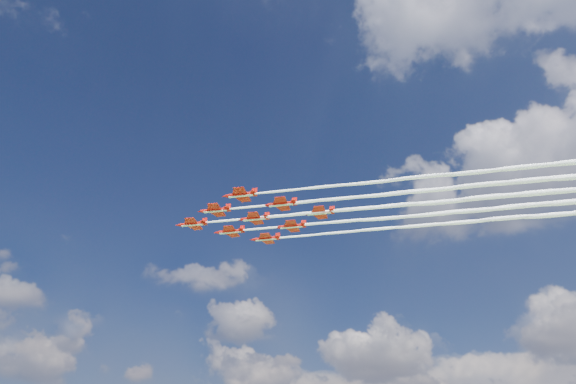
% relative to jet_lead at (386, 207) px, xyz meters
% --- Properties ---
extents(jet_lead, '(106.22, 58.17, 2.41)m').
position_rel_jet_lead_xyz_m(jet_lead, '(0.00, 0.00, 0.00)').
color(jet_lead, red).
extents(jet_row2_port, '(106.22, 58.17, 2.41)m').
position_rel_jet_lead_xyz_m(jet_row2_port, '(11.78, -2.05, 0.00)').
color(jet_row2_port, red).
extents(jet_row2_starb, '(106.22, 58.17, 2.41)m').
position_rel_jet_lead_xyz_m(jet_row2_starb, '(4.93, 10.89, 0.00)').
color(jet_row2_starb, red).
extents(jet_row3_port, '(106.22, 58.17, 2.41)m').
position_rel_jet_lead_xyz_m(jet_row3_port, '(23.55, -4.09, 0.00)').
color(jet_row3_port, red).
extents(jet_row3_centre, '(106.22, 58.17, 2.41)m').
position_rel_jet_lead_xyz_m(jet_row3_centre, '(16.71, 8.84, 0.00)').
color(jet_row3_centre, red).
extents(jet_row3_starb, '(106.22, 58.17, 2.41)m').
position_rel_jet_lead_xyz_m(jet_row3_starb, '(9.87, 21.77, 0.00)').
color(jet_row3_starb, red).
extents(jet_row4_port, '(106.22, 58.17, 2.41)m').
position_rel_jet_lead_xyz_m(jet_row4_port, '(28.49, 6.79, 0.00)').
color(jet_row4_port, red).
extents(jet_row4_starb, '(106.22, 58.17, 2.41)m').
position_rel_jet_lead_xyz_m(jet_row4_starb, '(21.64, 19.73, 0.00)').
color(jet_row4_starb, red).
extents(jet_tail, '(106.22, 58.17, 2.41)m').
position_rel_jet_lead_xyz_m(jet_tail, '(33.42, 17.68, 0.00)').
color(jet_tail, red).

